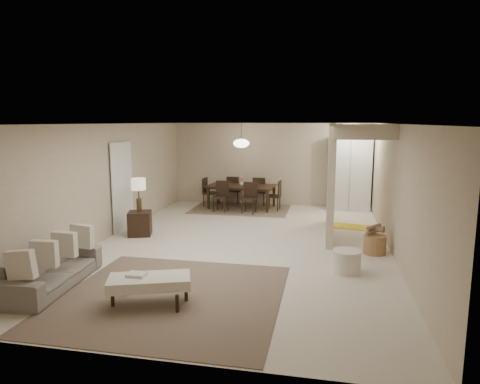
% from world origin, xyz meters
% --- Properties ---
extents(floor, '(9.00, 9.00, 0.00)m').
position_xyz_m(floor, '(0.00, 0.00, 0.00)').
color(floor, beige).
rests_on(floor, ground).
extents(ceiling, '(9.00, 9.00, 0.00)m').
position_xyz_m(ceiling, '(0.00, 0.00, 2.50)').
color(ceiling, white).
rests_on(ceiling, back_wall).
extents(back_wall, '(6.00, 0.00, 6.00)m').
position_xyz_m(back_wall, '(0.00, 4.50, 1.25)').
color(back_wall, '#B7A88B').
rests_on(back_wall, floor).
extents(left_wall, '(0.00, 9.00, 9.00)m').
position_xyz_m(left_wall, '(-3.00, 0.00, 1.25)').
color(left_wall, '#B7A88B').
rests_on(left_wall, floor).
extents(right_wall, '(0.00, 9.00, 9.00)m').
position_xyz_m(right_wall, '(3.00, 0.00, 1.25)').
color(right_wall, '#B7A88B').
rests_on(right_wall, floor).
extents(partition, '(0.15, 2.50, 2.50)m').
position_xyz_m(partition, '(1.80, 1.25, 1.25)').
color(partition, '#B7A88B').
rests_on(partition, floor).
extents(doorway, '(0.04, 0.90, 2.04)m').
position_xyz_m(doorway, '(-2.97, 0.60, 1.02)').
color(doorway, black).
rests_on(doorway, floor).
extents(pantry_cabinet, '(1.20, 0.55, 2.10)m').
position_xyz_m(pantry_cabinet, '(2.35, 4.15, 1.05)').
color(pantry_cabinet, white).
rests_on(pantry_cabinet, floor).
extents(flush_light, '(0.44, 0.44, 0.05)m').
position_xyz_m(flush_light, '(2.30, 3.20, 2.46)').
color(flush_light, white).
rests_on(flush_light, ceiling).
extents(living_rug, '(3.20, 3.20, 0.01)m').
position_xyz_m(living_rug, '(-0.48, -2.86, 0.01)').
color(living_rug, brown).
rests_on(living_rug, floor).
extents(sofa, '(2.03, 0.93, 0.58)m').
position_xyz_m(sofa, '(-2.45, -2.86, 0.29)').
color(sofa, gray).
rests_on(sofa, floor).
extents(ottoman_bench, '(1.24, 0.87, 0.41)m').
position_xyz_m(ottoman_bench, '(-0.68, -3.16, 0.32)').
color(ottoman_bench, beige).
rests_on(ottoman_bench, living_rug).
extents(side_table, '(0.61, 0.61, 0.54)m').
position_xyz_m(side_table, '(-2.40, 0.28, 0.27)').
color(side_table, black).
rests_on(side_table, floor).
extents(table_lamp, '(0.32, 0.32, 0.76)m').
position_xyz_m(table_lamp, '(-2.40, 0.28, 1.10)').
color(table_lamp, '#4D3921').
rests_on(table_lamp, side_table).
extents(round_pouf, '(0.49, 0.49, 0.38)m').
position_xyz_m(round_pouf, '(2.08, -1.28, 0.19)').
color(round_pouf, beige).
rests_on(round_pouf, floor).
extents(wicker_basket, '(0.55, 0.55, 0.37)m').
position_xyz_m(wicker_basket, '(2.66, -0.09, 0.18)').
color(wicker_basket, olive).
rests_on(wicker_basket, floor).
extents(dining_rug, '(2.80, 2.10, 0.01)m').
position_xyz_m(dining_rug, '(-0.75, 3.70, 0.01)').
color(dining_rug, '#79674B').
rests_on(dining_rug, floor).
extents(dining_table, '(2.05, 1.26, 0.69)m').
position_xyz_m(dining_table, '(-0.75, 3.70, 0.34)').
color(dining_table, black).
rests_on(dining_table, dining_rug).
extents(dining_chairs, '(2.36, 1.79, 0.87)m').
position_xyz_m(dining_chairs, '(-0.75, 3.70, 0.43)').
color(dining_chairs, black).
rests_on(dining_chairs, dining_rug).
extents(vase, '(0.13, 0.13, 0.13)m').
position_xyz_m(vase, '(-0.75, 3.70, 0.76)').
color(vase, white).
rests_on(vase, dining_table).
extents(yellow_mat, '(1.05, 0.76, 0.01)m').
position_xyz_m(yellow_mat, '(2.26, 2.04, 0.01)').
color(yellow_mat, gold).
rests_on(yellow_mat, floor).
extents(pendant_light, '(0.46, 0.46, 0.71)m').
position_xyz_m(pendant_light, '(-0.75, 3.70, 1.92)').
color(pendant_light, '#4D3921').
rests_on(pendant_light, ceiling).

